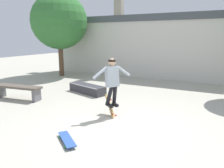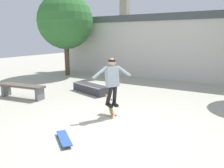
# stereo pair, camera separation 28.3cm
# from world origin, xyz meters

# --- Properties ---
(ground_plane) EXTENTS (40.00, 40.00, 0.00)m
(ground_plane) POSITION_xyz_m (0.00, 0.00, 0.00)
(ground_plane) COLOR #B2AD9E
(building_backdrop) EXTENTS (16.10, 0.52, 4.71)m
(building_backdrop) POSITION_xyz_m (-0.03, 7.07, 1.82)
(building_backdrop) COLOR beige
(building_backdrop) RESTS_ON ground_plane
(tree_left) EXTENTS (3.20, 3.20, 4.77)m
(tree_left) POSITION_xyz_m (-6.37, 5.40, 3.16)
(tree_left) COLOR brown
(tree_left) RESTS_ON ground_plane
(park_bench) EXTENTS (1.93, 0.70, 0.51)m
(park_bench) POSITION_xyz_m (-4.46, 0.65, 0.38)
(park_bench) COLOR brown
(park_bench) RESTS_ON ground_plane
(skate_ledge) EXTENTS (1.87, 1.01, 0.35)m
(skate_ledge) POSITION_xyz_m (-2.69, 2.60, 0.18)
(skate_ledge) COLOR #38383D
(skate_ledge) RESTS_ON ground_plane
(skater) EXTENTS (0.75, 1.02, 1.38)m
(skater) POSITION_xyz_m (-0.52, 0.64, 1.13)
(skater) COLOR #9EA8B2
(skateboard_flipping) EXTENTS (0.47, 0.51, 0.72)m
(skateboard_flipping) POSITION_xyz_m (-0.61, 0.71, 0.24)
(skateboard_flipping) COLOR #AD894C
(skateboard_resting) EXTENTS (0.79, 0.67, 0.08)m
(skateboard_resting) POSITION_xyz_m (-0.68, -1.25, 0.07)
(skateboard_resting) COLOR #2D519E
(skateboard_resting) RESTS_ON ground_plane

